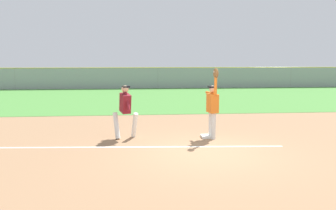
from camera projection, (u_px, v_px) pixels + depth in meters
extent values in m
plane|color=#936D4C|center=(204.00, 152.00, 9.43)|extent=(68.10, 68.10, 0.00)
cube|color=#478438|center=(164.00, 97.00, 22.73)|extent=(47.72, 14.03, 0.01)
cube|color=white|center=(78.00, 147.00, 9.97)|extent=(11.98, 0.94, 0.01)
cube|color=white|center=(207.00, 136.00, 11.21)|extent=(0.39, 0.39, 0.08)
cylinder|color=silver|center=(211.00, 125.00, 11.16)|extent=(0.17, 0.17, 0.85)
cylinder|color=silver|center=(213.00, 126.00, 10.96)|extent=(0.17, 0.17, 0.85)
cube|color=orange|center=(213.00, 103.00, 10.96)|extent=(0.33, 0.48, 0.60)
sphere|color=#DBAD84|center=(213.00, 89.00, 10.90)|extent=(0.27, 0.27, 0.23)
cube|color=black|center=(212.00, 87.00, 10.88)|extent=(0.25, 0.23, 0.05)
cylinder|color=orange|center=(216.00, 85.00, 10.67)|extent=(0.10, 0.10, 0.62)
cylinder|color=orange|center=(210.00, 93.00, 11.13)|extent=(0.19, 0.63, 0.09)
ellipsoid|color=brown|center=(216.00, 73.00, 10.62)|extent=(0.19, 0.30, 0.32)
cylinder|color=white|center=(135.00, 125.00, 11.12)|extent=(0.29, 0.46, 0.85)
cylinder|color=white|center=(117.00, 126.00, 11.03)|extent=(0.29, 0.46, 0.85)
cube|color=maroon|center=(125.00, 103.00, 10.98)|extent=(0.42, 0.58, 0.66)
sphere|color=#DBAD84|center=(125.00, 89.00, 10.92)|extent=(0.29, 0.29, 0.23)
cube|color=black|center=(126.00, 87.00, 10.92)|extent=(0.27, 0.26, 0.05)
cylinder|color=maroon|center=(123.00, 100.00, 11.17)|extent=(0.22, 0.41, 0.58)
cylinder|color=maroon|center=(127.00, 101.00, 10.77)|extent=(0.22, 0.41, 0.58)
sphere|color=white|center=(215.00, 72.00, 10.60)|extent=(0.07, 0.07, 0.07)
cube|color=#93999E|center=(158.00, 78.00, 29.53)|extent=(47.72, 0.06, 1.76)
cylinder|color=yellow|center=(158.00, 68.00, 29.41)|extent=(47.72, 0.06, 0.06)
cylinder|color=gray|center=(15.00, 79.00, 28.46)|extent=(0.08, 0.08, 1.76)
cylinder|color=gray|center=(158.00, 78.00, 29.53)|extent=(0.08, 0.08, 1.76)
cylinder|color=gray|center=(291.00, 78.00, 30.60)|extent=(0.08, 0.08, 1.76)
cube|color=tan|center=(31.00, 80.00, 31.88)|extent=(4.53, 2.22, 0.55)
cube|color=#2D333D|center=(30.00, 75.00, 31.81)|extent=(2.32, 1.91, 0.40)
cylinder|color=black|center=(49.00, 82.00, 33.08)|extent=(0.61, 0.26, 0.60)
cylinder|color=black|center=(45.00, 84.00, 31.22)|extent=(0.61, 0.26, 0.60)
cylinder|color=black|center=(17.00, 83.00, 32.61)|extent=(0.61, 0.26, 0.60)
cylinder|color=black|center=(11.00, 84.00, 30.75)|extent=(0.61, 0.26, 0.60)
cube|color=#B7B7BC|center=(86.00, 80.00, 32.17)|extent=(4.59, 2.39, 0.55)
cube|color=#2D333D|center=(86.00, 75.00, 32.11)|extent=(2.38, 1.99, 0.40)
cylinder|color=black|center=(103.00, 82.00, 33.12)|extent=(0.62, 0.29, 0.60)
cylinder|color=black|center=(99.00, 84.00, 31.24)|extent=(0.62, 0.29, 0.60)
cylinder|color=black|center=(74.00, 82.00, 33.19)|extent=(0.62, 0.29, 0.60)
cylinder|color=black|center=(67.00, 84.00, 31.30)|extent=(0.62, 0.29, 0.60)
cube|color=black|center=(133.00, 79.00, 33.18)|extent=(4.53, 2.24, 0.55)
cube|color=#2D333D|center=(133.00, 74.00, 33.12)|extent=(2.33, 1.91, 0.40)
cylinder|color=black|center=(147.00, 81.00, 34.39)|extent=(0.62, 0.27, 0.60)
cylinder|color=black|center=(149.00, 83.00, 32.53)|extent=(0.62, 0.27, 0.60)
cylinder|color=black|center=(118.00, 82.00, 33.90)|extent=(0.62, 0.27, 0.60)
cylinder|color=black|center=(118.00, 83.00, 32.05)|extent=(0.62, 0.27, 0.60)
cube|color=white|center=(180.00, 79.00, 33.41)|extent=(4.49, 2.11, 0.55)
cube|color=#2D333D|center=(180.00, 74.00, 33.34)|extent=(2.28, 1.85, 0.40)
cylinder|color=black|center=(193.00, 81.00, 34.45)|extent=(0.61, 0.25, 0.60)
cylinder|color=black|center=(196.00, 83.00, 32.57)|extent=(0.61, 0.25, 0.60)
cylinder|color=black|center=(165.00, 81.00, 34.32)|extent=(0.61, 0.25, 0.60)
cylinder|color=black|center=(165.00, 83.00, 32.44)|extent=(0.61, 0.25, 0.60)
cube|color=#1E6B33|center=(228.00, 79.00, 33.92)|extent=(4.56, 2.32, 0.55)
cube|color=#2D333D|center=(228.00, 74.00, 33.86)|extent=(2.36, 1.95, 0.40)
cylinder|color=black|center=(240.00, 81.00, 34.89)|extent=(0.62, 0.28, 0.60)
cylinder|color=black|center=(244.00, 82.00, 33.01)|extent=(0.62, 0.28, 0.60)
cylinder|color=black|center=(212.00, 81.00, 34.91)|extent=(0.62, 0.28, 0.60)
cylinder|color=black|center=(214.00, 82.00, 33.03)|extent=(0.62, 0.28, 0.60)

